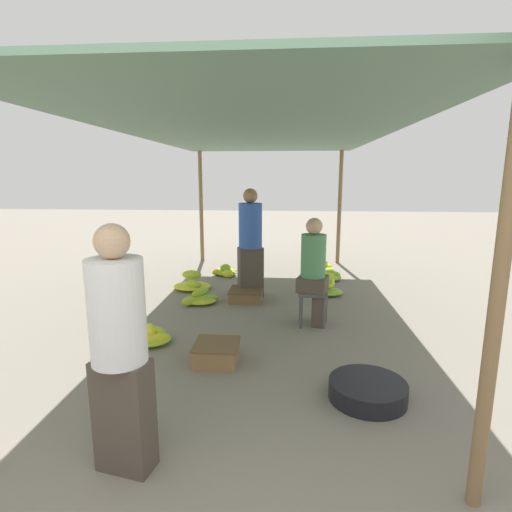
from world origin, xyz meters
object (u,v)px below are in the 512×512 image
banana_pile_left_1 (151,336)px  crate_mid (246,295)px  vendor_seated (315,270)px  banana_pile_right_2 (329,276)px  vendor_foreground (120,348)px  crate_near (216,353)px  stool (312,298)px  banana_pile_left_3 (192,283)px  banana_pile_left_0 (199,299)px  banana_pile_right_0 (327,286)px  shopper_walking_mid (250,242)px  banana_pile_left_2 (226,272)px  banana_pile_right_1 (322,267)px  basin_black (368,390)px

banana_pile_left_1 → crate_mid: bearing=60.9°
vendor_seated → banana_pile_right_2: vendor_seated is taller
vendor_foreground → vendor_seated: (1.32, 2.61, -0.11)m
banana_pile_left_1 → crate_near: banana_pile_left_1 is taller
banana_pile_right_2 → crate_mid: bearing=-135.6°
vendor_foreground → stool: 2.95m
banana_pile_left_3 → banana_pile_left_0: bearing=-69.4°
banana_pile_right_0 → shopper_walking_mid: size_ratio=0.28×
banana_pile_left_2 → banana_pile_right_2: 1.89m
crate_mid → banana_pile_left_0: bearing=-160.3°
crate_near → banana_pile_right_0: bearing=61.8°
banana_pile_left_3 → banana_pile_right_1: bearing=33.3°
banana_pile_left_1 → banana_pile_right_0: banana_pile_right_0 is taller
vendor_seated → banana_pile_left_3: 2.45m
crate_near → crate_mid: crate_near is taller
shopper_walking_mid → banana_pile_right_1: bearing=55.2°
banana_pile_left_1 → shopper_walking_mid: 2.19m
basin_black → banana_pile_left_3: size_ratio=1.05×
vendor_seated → banana_pile_left_1: size_ratio=2.55×
banana_pile_right_2 → crate_near: (-1.43, -3.37, 0.03)m
banana_pile_left_0 → crate_mid: bearing=19.7°
banana_pile_left_1 → banana_pile_left_2: 3.11m
stool → shopper_walking_mid: (-0.87, 1.13, 0.51)m
banana_pile_left_1 → banana_pile_right_2: (2.25, 2.93, -0.00)m
banana_pile_right_0 → banana_pile_right_1: (0.05, 1.58, -0.05)m
banana_pile_left_0 → banana_pile_left_1: size_ratio=1.03×
banana_pile_right_0 → banana_pile_left_3: bearing=176.8°
banana_pile_right_1 → banana_pile_right_0: bearing=-91.8°
banana_pile_left_2 → banana_pile_right_2: (1.89, -0.15, -0.01)m
basin_black → banana_pile_right_0: bearing=91.0°
banana_pile_left_2 → crate_near: bearing=-82.6°
banana_pile_left_2 → banana_pile_right_1: bearing=15.5°
banana_pile_left_0 → banana_pile_right_2: bearing=37.7°
basin_black → crate_mid: crate_mid is taller
vendor_foreground → banana_pile_right_1: size_ratio=3.17×
banana_pile_left_1 → banana_pile_right_1: banana_pile_right_1 is taller
banana_pile_left_2 → stool: bearing=-58.8°
banana_pile_right_0 → crate_mid: banana_pile_right_0 is taller
banana_pile_left_2 → shopper_walking_mid: (0.58, -1.27, 0.78)m
vendor_foreground → basin_black: bearing=28.9°
banana_pile_left_0 → crate_near: bearing=-72.4°
vendor_seated → basin_black: 1.83m
vendor_foreground → stool: vendor_foreground is taller
vendor_foreground → banana_pile_left_1: bearing=104.8°
banana_pile_left_1 → crate_mid: (0.90, 1.62, 0.02)m
crate_near → crate_mid: bearing=87.6°
vendor_foreground → banana_pile_right_2: (1.74, 4.86, -0.74)m
vendor_foreground → shopper_walking_mid: (0.43, 3.74, 0.05)m
banana_pile_left_1 → banana_pile_right_1: 4.20m
banana_pile_left_0 → crate_mid: (0.66, 0.24, 0.01)m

